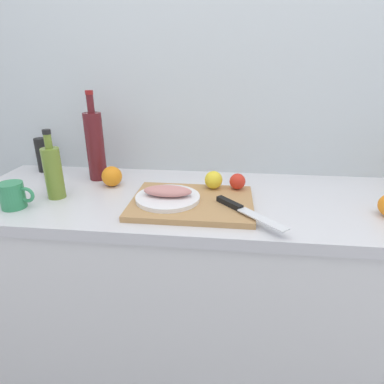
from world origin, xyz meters
The scene contains 14 objects.
ground_plane centered at (0.00, 0.00, 0.00)m, with size 12.00×12.00×0.00m, color slate.
back_wall centered at (0.00, 0.33, 1.25)m, with size 3.20×0.05×2.50m, color silver.
kitchen_counter centered at (0.00, 0.00, 0.45)m, with size 2.00×0.60×0.90m.
cutting_board centered at (-0.12, -0.08, 0.91)m, with size 0.42×0.32×0.02m, color tan.
white_plate centered at (-0.21, -0.09, 0.93)m, with size 0.23×0.23×0.01m, color white.
fish_fillet centered at (-0.21, -0.09, 0.95)m, with size 0.17×0.07×0.04m, color tan.
chef_knife centered at (0.04, -0.15, 0.93)m, with size 0.22×0.23×0.02m.
lemon_0 centered at (-0.06, 0.04, 0.95)m, with size 0.07×0.07×0.07m, color yellow.
tomato_0 centered at (0.03, 0.05, 0.95)m, with size 0.06×0.06×0.06m, color red.
olive_oil_bottle centered at (-0.63, -0.06, 1.00)m, with size 0.06×0.06×0.25m.
wine_bottle centered at (-0.56, 0.15, 1.05)m, with size 0.07×0.07×0.37m.
coffee_mug_1 centered at (-0.73, -0.17, 0.95)m, with size 0.12×0.08×0.09m.
orange_2 centered at (-0.47, 0.07, 0.94)m, with size 0.08×0.08×0.08m, color orange.
pepper_mill centered at (-0.84, 0.22, 0.98)m, with size 0.05×0.05×0.15m, color black.
Camera 1 is at (-0.01, -1.11, 1.37)m, focal length 30.08 mm.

